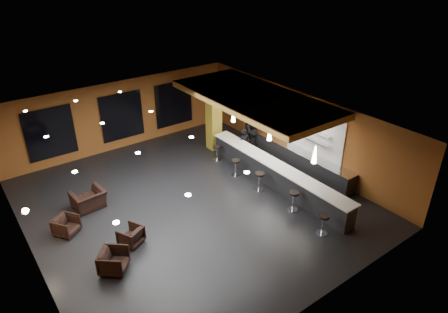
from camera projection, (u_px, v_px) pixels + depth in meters
floor at (192, 204)px, 16.29m from camera, size 12.00×13.00×0.10m
ceiling at (188, 122)px, 14.62m from camera, size 12.00×13.00×0.10m
wall_back at (121, 115)px, 20.12m from camera, size 12.00×0.10×3.50m
wall_front at (319, 260)px, 10.79m from camera, size 12.00×0.10×3.50m
wall_left at (24, 222)px, 12.27m from camera, size 0.10×13.00×3.50m
wall_right at (300, 128)px, 18.63m from camera, size 0.10×13.00×3.50m
wood_soffit at (254, 98)px, 17.52m from camera, size 3.60×8.00×0.28m
window_left at (50, 133)px, 18.22m from camera, size 2.20×0.06×2.40m
window_center at (122, 116)px, 20.06m from camera, size 2.20×0.06×2.40m
window_right at (174, 104)px, 21.64m from camera, size 2.20×0.06×2.40m
tile_backsplash at (315, 131)px, 17.76m from camera, size 0.06×3.20×2.40m
bar_counter at (275, 175)px, 17.24m from camera, size 0.60×8.00×1.00m
bar_top at (276, 165)px, 17.00m from camera, size 0.78×8.10×0.05m
prep_counter at (299, 159)px, 18.68m from camera, size 0.70×6.00×0.86m
prep_top at (300, 151)px, 18.47m from camera, size 0.72×6.00×0.03m
wall_shelf_lower at (316, 141)px, 17.73m from camera, size 0.30×1.50×0.03m
wall_shelf_upper at (317, 132)px, 17.52m from camera, size 0.30×1.50×0.03m
column at (214, 116)px, 19.94m from camera, size 0.60×0.60×3.50m
wall_sconce at (25, 211)px, 12.70m from camera, size 0.22×0.22×0.22m
pendant_0 at (315, 155)px, 14.96m from camera, size 0.20×0.20×0.70m
pendant_1 at (270, 132)px, 16.74m from camera, size 0.20×0.20×0.70m
pendant_2 at (233, 115)px, 18.52m from camera, size 0.20×0.20×0.70m
staff_a at (244, 144)px, 19.33m from camera, size 0.60×0.42×1.56m
staff_b at (251, 131)px, 20.24m from camera, size 1.06×0.91×1.90m
staff_c at (252, 135)px, 20.27m from camera, size 0.82×0.59×1.55m
armchair_a at (114, 261)px, 12.71m from camera, size 1.18×1.18×0.77m
armchair_b at (131, 236)px, 13.89m from camera, size 0.98×0.99×0.68m
armchair_c at (66, 226)px, 14.37m from camera, size 1.06×1.06×0.70m
armchair_d at (88, 200)px, 15.78m from camera, size 1.28×1.15×0.78m
bar_stool_0 at (323, 222)px, 14.28m from camera, size 0.41×0.41×0.81m
bar_stool_1 at (294, 199)px, 15.58m from camera, size 0.42×0.42×0.84m
bar_stool_2 at (259, 179)px, 16.88m from camera, size 0.42×0.42×0.84m
bar_stool_3 at (236, 166)px, 18.00m from camera, size 0.40×0.40×0.79m
bar_stool_4 at (217, 151)px, 19.31m from camera, size 0.39×0.39×0.77m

